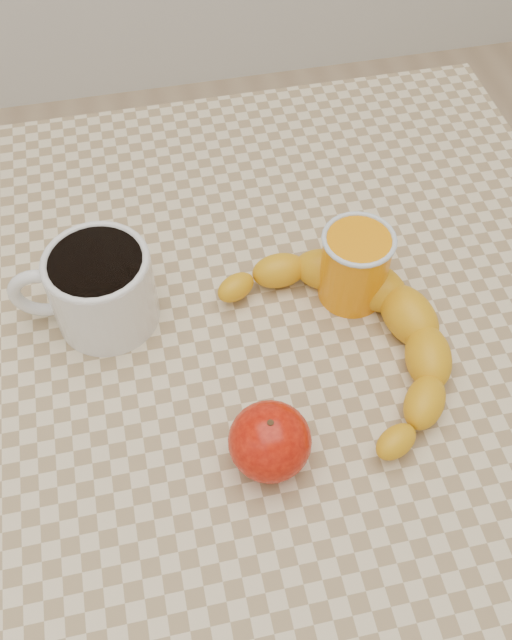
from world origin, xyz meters
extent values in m
plane|color=tan|center=(0.00, 0.00, 0.00)|extent=(3.00, 3.00, 0.00)
cube|color=beige|center=(0.00, 0.00, 0.73)|extent=(0.80, 0.80, 0.04)
cube|color=#956D4B|center=(0.00, 0.00, 0.68)|extent=(0.74, 0.74, 0.06)
cylinder|color=#956D4B|center=(-0.35, 0.35, 0.35)|extent=(0.05, 0.05, 0.71)
cylinder|color=#956D4B|center=(0.35, 0.35, 0.35)|extent=(0.05, 0.05, 0.71)
cylinder|color=silver|center=(-0.15, 0.05, 0.79)|extent=(0.12, 0.12, 0.09)
cylinder|color=black|center=(-0.15, 0.05, 0.83)|extent=(0.09, 0.09, 0.01)
torus|color=silver|center=(-0.15, 0.05, 0.84)|extent=(0.11, 0.11, 0.01)
torus|color=silver|center=(-0.21, 0.06, 0.79)|extent=(0.07, 0.02, 0.07)
cylinder|color=orange|center=(0.11, 0.03, 0.79)|extent=(0.07, 0.07, 0.09)
torus|color=silver|center=(0.11, 0.03, 0.84)|extent=(0.08, 0.08, 0.01)
ellipsoid|color=#890A04|center=(-0.02, -0.14, 0.78)|extent=(0.08, 0.08, 0.07)
cylinder|color=#382311|center=(-0.02, -0.14, 0.81)|extent=(0.01, 0.01, 0.01)
camera|label=1|loc=(-0.09, -0.42, 1.36)|focal=40.00mm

